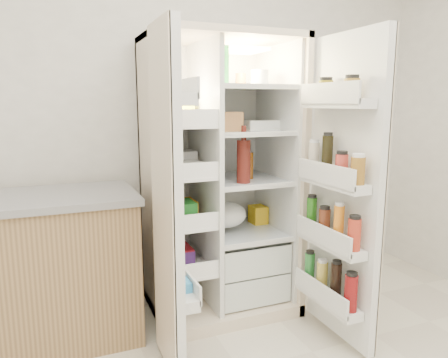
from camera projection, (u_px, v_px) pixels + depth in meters
name	position (u px, v px, depth m)	size (l,w,h in m)	color
wall_back	(177.00, 108.00, 3.00)	(4.00, 0.02, 2.70)	white
refrigerator	(219.00, 199.00, 2.86)	(0.92, 0.70, 1.80)	beige
freezer_door	(168.00, 204.00, 2.09)	(0.15, 0.40, 1.72)	silver
fridge_door	(342.00, 195.00, 2.38)	(0.17, 0.58, 1.72)	silver
kitchen_counter	(31.00, 271.00, 2.42)	(1.20, 0.64, 0.87)	#98764C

